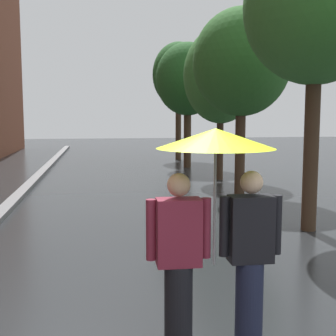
{
  "coord_description": "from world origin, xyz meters",
  "views": [
    {
      "loc": [
        -1.08,
        -3.25,
        2.16
      ],
      "look_at": [
        -0.02,
        3.63,
        1.35
      ],
      "focal_mm": 48.17,
      "sensor_mm": 36.0,
      "label": 1
    }
  ],
  "objects_px": {
    "street_tree_5": "(178,75)",
    "street_tree_3": "(221,76)",
    "street_tree_2": "(242,63)",
    "street_tree_4": "(188,80)",
    "street_tree_1": "(316,8)",
    "couple_under_umbrella": "(215,206)"
  },
  "relations": [
    {
      "from": "street_tree_3",
      "to": "street_tree_4",
      "type": "relative_size",
      "value": 0.98
    },
    {
      "from": "street_tree_3",
      "to": "street_tree_4",
      "type": "height_order",
      "value": "street_tree_4"
    },
    {
      "from": "street_tree_1",
      "to": "street_tree_4",
      "type": "height_order",
      "value": "street_tree_1"
    },
    {
      "from": "street_tree_4",
      "to": "street_tree_5",
      "type": "bearing_deg",
      "value": 86.44
    },
    {
      "from": "street_tree_4",
      "to": "street_tree_5",
      "type": "xyz_separation_m",
      "value": [
        0.21,
        3.35,
        0.47
      ]
    },
    {
      "from": "street_tree_2",
      "to": "street_tree_4",
      "type": "relative_size",
      "value": 0.98
    },
    {
      "from": "street_tree_5",
      "to": "couple_under_umbrella",
      "type": "height_order",
      "value": "street_tree_5"
    },
    {
      "from": "street_tree_2",
      "to": "street_tree_5",
      "type": "height_order",
      "value": "street_tree_5"
    },
    {
      "from": "street_tree_1",
      "to": "street_tree_5",
      "type": "distance_m",
      "value": 13.95
    },
    {
      "from": "street_tree_1",
      "to": "street_tree_3",
      "type": "xyz_separation_m",
      "value": [
        0.13,
        6.86,
        -0.61
      ]
    },
    {
      "from": "street_tree_1",
      "to": "street_tree_5",
      "type": "relative_size",
      "value": 0.97
    },
    {
      "from": "street_tree_2",
      "to": "street_tree_4",
      "type": "bearing_deg",
      "value": 91.37
    },
    {
      "from": "street_tree_2",
      "to": "street_tree_3",
      "type": "distance_m",
      "value": 2.88
    },
    {
      "from": "street_tree_1",
      "to": "couple_under_umbrella",
      "type": "relative_size",
      "value": 2.69
    },
    {
      "from": "street_tree_1",
      "to": "street_tree_5",
      "type": "xyz_separation_m",
      "value": [
        -0.04,
        13.95,
        0.02
      ]
    },
    {
      "from": "street_tree_3",
      "to": "couple_under_umbrella",
      "type": "relative_size",
      "value": 2.47
    },
    {
      "from": "street_tree_2",
      "to": "couple_under_umbrella",
      "type": "height_order",
      "value": "street_tree_2"
    },
    {
      "from": "street_tree_3",
      "to": "street_tree_2",
      "type": "bearing_deg",
      "value": -94.35
    },
    {
      "from": "street_tree_2",
      "to": "street_tree_5",
      "type": "distance_m",
      "value": 9.98
    },
    {
      "from": "street_tree_2",
      "to": "couple_under_umbrella",
      "type": "bearing_deg",
      "value": -109.31
    },
    {
      "from": "street_tree_1",
      "to": "street_tree_3",
      "type": "distance_m",
      "value": 6.89
    },
    {
      "from": "street_tree_5",
      "to": "street_tree_3",
      "type": "bearing_deg",
      "value": -88.64
    }
  ]
}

